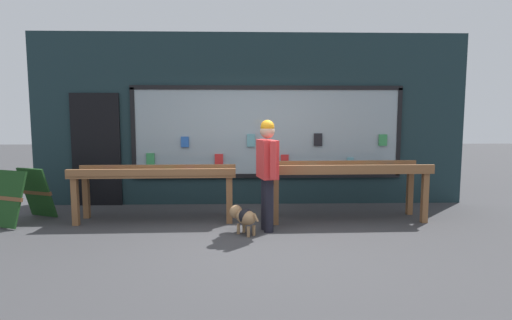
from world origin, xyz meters
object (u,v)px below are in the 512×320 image
object	(u,v)px
display_table_left	(155,178)
person_browsing	(267,167)
display_table_right	(346,174)
sandwich_board_sign	(23,196)
small_dog	(244,216)

from	to	relation	value
display_table_left	person_browsing	world-z (taller)	person_browsing
display_table_right	sandwich_board_sign	world-z (taller)	display_table_right
display_table_right	display_table_left	bearing A→B (deg)	179.96
display_table_left	sandwich_board_sign	size ratio (longest dim) A/B	2.72
display_table_left	person_browsing	xyz separation A→B (m)	(1.75, -0.62, 0.24)
person_browsing	sandwich_board_sign	bearing A→B (deg)	68.56
person_browsing	sandwich_board_sign	size ratio (longest dim) A/B	1.71
display_table_right	person_browsing	world-z (taller)	person_browsing
display_table_right	person_browsing	distance (m)	1.46
display_table_right	small_dog	world-z (taller)	display_table_right
small_dog	sandwich_board_sign	size ratio (longest dim) A/B	0.48
display_table_left	small_dog	distance (m)	1.68
person_browsing	sandwich_board_sign	world-z (taller)	person_browsing
display_table_left	display_table_right	xyz separation A→B (m)	(3.06, -0.00, 0.05)
display_table_left	sandwich_board_sign	distance (m)	2.07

